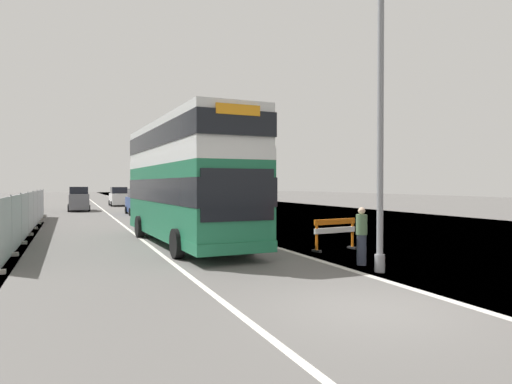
{
  "coord_description": "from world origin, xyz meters",
  "views": [
    {
      "loc": [
        -5.58,
        -7.5,
        2.47
      ],
      "look_at": [
        0.36,
        7.13,
        2.2
      ],
      "focal_mm": 32.21,
      "sensor_mm": 36.0,
      "label": 1
    }
  ],
  "objects_px": {
    "car_receding_far": "(119,197)",
    "car_receding_mid": "(79,199)",
    "car_oncoming_near": "(140,202)",
    "lamppost_foreground": "(380,129)",
    "double_decker_bus": "(185,179)",
    "pedestrian_at_kerb": "(362,236)",
    "roadworks_barrier": "(335,230)"
  },
  "relations": [
    {
      "from": "lamppost_foreground",
      "to": "car_receding_far",
      "type": "relative_size",
      "value": 1.91
    },
    {
      "from": "car_oncoming_near",
      "to": "car_receding_far",
      "type": "xyz_separation_m",
      "value": [
        -0.15,
        16.07,
        0.01
      ]
    },
    {
      "from": "car_receding_mid",
      "to": "car_receding_far",
      "type": "bearing_deg",
      "value": 63.4
    },
    {
      "from": "car_receding_far",
      "to": "pedestrian_at_kerb",
      "type": "distance_m",
      "value": 42.58
    },
    {
      "from": "double_decker_bus",
      "to": "car_receding_far",
      "type": "height_order",
      "value": "double_decker_bus"
    },
    {
      "from": "lamppost_foreground",
      "to": "car_oncoming_near",
      "type": "xyz_separation_m",
      "value": [
        -2.74,
        27.54,
        -3.02
      ]
    },
    {
      "from": "car_receding_far",
      "to": "car_receding_mid",
      "type": "bearing_deg",
      "value": -116.6
    },
    {
      "from": "lamppost_foreground",
      "to": "roadworks_barrier",
      "type": "relative_size",
      "value": 4.44
    },
    {
      "from": "roadworks_barrier",
      "to": "car_oncoming_near",
      "type": "height_order",
      "value": "car_oncoming_near"
    },
    {
      "from": "car_receding_mid",
      "to": "car_receding_far",
      "type": "relative_size",
      "value": 0.99
    },
    {
      "from": "roadworks_barrier",
      "to": "pedestrian_at_kerb",
      "type": "distance_m",
      "value": 3.11
    },
    {
      "from": "car_oncoming_near",
      "to": "pedestrian_at_kerb",
      "type": "bearing_deg",
      "value": -83.65
    },
    {
      "from": "double_decker_bus",
      "to": "lamppost_foreground",
      "type": "xyz_separation_m",
      "value": [
        3.62,
        -8.05,
        1.35
      ]
    },
    {
      "from": "car_receding_mid",
      "to": "car_receding_far",
      "type": "xyz_separation_m",
      "value": [
        4.4,
        8.79,
        -0.05
      ]
    },
    {
      "from": "car_oncoming_near",
      "to": "car_receding_far",
      "type": "bearing_deg",
      "value": 90.52
    },
    {
      "from": "double_decker_bus",
      "to": "car_receding_mid",
      "type": "relative_size",
      "value": 2.63
    },
    {
      "from": "car_oncoming_near",
      "to": "car_receding_far",
      "type": "height_order",
      "value": "car_receding_far"
    },
    {
      "from": "car_receding_mid",
      "to": "roadworks_barrier",
      "type": "bearing_deg",
      "value": -74.71
    },
    {
      "from": "car_receding_mid",
      "to": "lamppost_foreground",
      "type": "bearing_deg",
      "value": -78.18
    },
    {
      "from": "lamppost_foreground",
      "to": "pedestrian_at_kerb",
      "type": "relative_size",
      "value": 4.81
    },
    {
      "from": "car_oncoming_near",
      "to": "lamppost_foreground",
      "type": "bearing_deg",
      "value": -84.31
    },
    {
      "from": "double_decker_bus",
      "to": "car_receding_mid",
      "type": "xyz_separation_m",
      "value": [
        -3.67,
        26.77,
        -1.61
      ]
    },
    {
      "from": "lamppost_foreground",
      "to": "car_oncoming_near",
      "type": "height_order",
      "value": "lamppost_foreground"
    },
    {
      "from": "double_decker_bus",
      "to": "pedestrian_at_kerb",
      "type": "height_order",
      "value": "double_decker_bus"
    },
    {
      "from": "car_oncoming_near",
      "to": "pedestrian_at_kerb",
      "type": "distance_m",
      "value": 26.56
    },
    {
      "from": "car_receding_far",
      "to": "car_oncoming_near",
      "type": "bearing_deg",
      "value": -89.48
    },
    {
      "from": "roadworks_barrier",
      "to": "car_receding_mid",
      "type": "relative_size",
      "value": 0.43
    },
    {
      "from": "double_decker_bus",
      "to": "car_oncoming_near",
      "type": "xyz_separation_m",
      "value": [
        0.87,
        19.49,
        -1.67
      ]
    },
    {
      "from": "car_receding_mid",
      "to": "pedestrian_at_kerb",
      "type": "height_order",
      "value": "car_receding_mid"
    },
    {
      "from": "lamppost_foreground",
      "to": "pedestrian_at_kerb",
      "type": "bearing_deg",
      "value": 80.27
    },
    {
      "from": "roadworks_barrier",
      "to": "pedestrian_at_kerb",
      "type": "xyz_separation_m",
      "value": [
        -0.91,
        -2.97,
        0.13
      ]
    },
    {
      "from": "lamppost_foreground",
      "to": "car_receding_far",
      "type": "bearing_deg",
      "value": 93.79
    }
  ]
}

